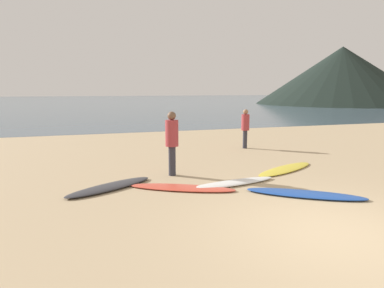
{
  "coord_description": "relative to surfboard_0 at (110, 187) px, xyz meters",
  "views": [
    {
      "loc": [
        -3.81,
        -4.17,
        2.33
      ],
      "look_at": [
        -0.6,
        5.89,
        0.6
      ],
      "focal_mm": 31.37,
      "sensor_mm": 36.0,
      "label": 1
    }
  ],
  "objects": [
    {
      "name": "person_0",
      "position": [
        1.72,
        0.77,
        0.98
      ],
      "size": [
        0.35,
        0.35,
        1.75
      ],
      "rotation": [
        0.0,
        0.0,
        4.13
      ],
      "color": "#2D2D38",
      "rests_on": "ground"
    },
    {
      "name": "surfboard_1",
      "position": [
        1.61,
        -0.55,
        -0.01
      ],
      "size": [
        2.52,
        1.66,
        0.07
      ],
      "primitive_type": "ellipsoid",
      "rotation": [
        0.0,
        0.0,
        -0.48
      ],
      "color": "#D84C38",
      "rests_on": "ground"
    },
    {
      "name": "headland_hill",
      "position": [
        38.07,
        36.01,
        4.37
      ],
      "size": [
        26.04,
        26.04,
        8.84
      ],
      "primitive_type": "cone",
      "color": "black",
      "rests_on": "ground"
    },
    {
      "name": "ground_plane",
      "position": [
        3.33,
        6.27,
        -0.15
      ],
      "size": [
        120.0,
        120.0,
        0.2
      ],
      "primitive_type": "cube",
      "color": "tan",
      "rests_on": "ground"
    },
    {
      "name": "surfboard_2",
      "position": [
        2.89,
        -0.57,
        -0.01
      ],
      "size": [
        2.5,
        0.84,
        0.09
      ],
      "primitive_type": "ellipsoid",
      "rotation": [
        0.0,
        0.0,
        0.16
      ],
      "color": "white",
      "rests_on": "ground"
    },
    {
      "name": "ocean_water",
      "position": [
        3.33,
        60.22,
        -0.05
      ],
      "size": [
        140.0,
        100.0,
        0.01
      ],
      "primitive_type": "cube",
      "color": "#475B6B",
      "rests_on": "ground"
    },
    {
      "name": "surfboard_0",
      "position": [
        0.0,
        0.0,
        0.0
      ],
      "size": [
        2.28,
        1.64,
        0.1
      ],
      "primitive_type": "ellipsoid",
      "rotation": [
        0.0,
        0.0,
        0.52
      ],
      "color": "#333338",
      "rests_on": "ground"
    },
    {
      "name": "surfboard_3",
      "position": [
        4.08,
        -1.86,
        -0.01
      ],
      "size": [
        2.45,
        1.92,
        0.08
      ],
      "primitive_type": "ellipsoid",
      "rotation": [
        0.0,
        0.0,
        -0.6
      ],
      "color": "#1E479E",
      "rests_on": "ground"
    },
    {
      "name": "person_1",
      "position": [
        5.54,
        4.02,
        0.87
      ],
      "size": [
        0.31,
        0.31,
        1.55
      ],
      "rotation": [
        0.0,
        0.0,
        2.53
      ],
      "color": "#2D2D38",
      "rests_on": "ground"
    },
    {
      "name": "surfboard_4",
      "position": [
        5.01,
        0.34,
        -0.02
      ],
      "size": [
        2.54,
        1.63,
        0.06
      ],
      "primitive_type": "ellipsoid",
      "rotation": [
        0.0,
        0.0,
        0.45
      ],
      "color": "yellow",
      "rests_on": "ground"
    }
  ]
}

